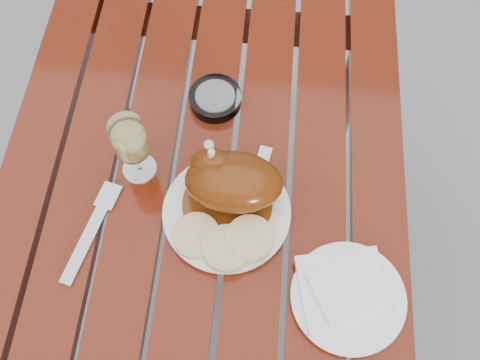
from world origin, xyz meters
name	(u,v)px	position (x,y,z in m)	size (l,w,h in m)	color
ground	(214,308)	(0.00, 0.00, 0.00)	(60.00, 60.00, 0.00)	slate
table	(207,273)	(0.00, 0.00, 0.38)	(0.80, 1.20, 0.75)	#651D0C
dinner_plate	(227,213)	(0.06, 0.01, 0.76)	(0.24, 0.24, 0.02)	white
roast_duck	(230,181)	(0.06, 0.05, 0.81)	(0.19, 0.17, 0.13)	#622D0B
bread_dumplings	(224,241)	(0.06, -0.06, 0.78)	(0.18, 0.11, 0.03)	tan
wine_glass	(133,149)	(-0.12, 0.09, 0.83)	(0.07, 0.07, 0.16)	#CCB75D
side_plate	(348,298)	(0.29, -0.14, 0.76)	(0.20, 0.20, 0.02)	white
napkin	(344,290)	(0.28, -0.13, 0.77)	(0.15, 0.14, 0.01)	white
ashtray	(215,99)	(0.01, 0.26, 0.76)	(0.11, 0.11, 0.03)	#B2B7BC
fork	(89,236)	(-0.19, -0.06, 0.75)	(0.02, 0.19, 0.01)	gray
knife	(250,202)	(0.10, 0.03, 0.75)	(0.02, 0.19, 0.01)	gray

